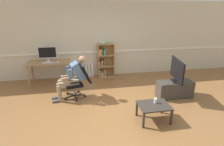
{
  "coord_description": "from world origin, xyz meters",
  "views": [
    {
      "loc": [
        -0.7,
        -3.89,
        2.44
      ],
      "look_at": [
        0.15,
        0.85,
        0.7
      ],
      "focal_mm": 28.87,
      "sensor_mm": 36.0,
      "label": 1
    }
  ],
  "objects_px": {
    "computer_mouse": "(58,62)",
    "office_chair": "(79,80)",
    "coffee_table": "(154,107)",
    "computer_desk": "(49,65)",
    "tv_stand": "(175,89)",
    "tv_screen": "(177,70)",
    "drinking_glass": "(155,101)",
    "person_seated": "(72,76)",
    "radiator": "(80,70)",
    "imac_monitor": "(47,53)",
    "keyboard": "(49,63)",
    "bookshelf": "(105,60)"
  },
  "relations": [
    {
      "from": "computer_mouse",
      "to": "office_chair",
      "type": "relative_size",
      "value": 0.1
    },
    {
      "from": "coffee_table",
      "to": "computer_desk",
      "type": "bearing_deg",
      "value": 134.03
    },
    {
      "from": "computer_desk",
      "to": "tv_stand",
      "type": "bearing_deg",
      "value": -25.09
    },
    {
      "from": "computer_desk",
      "to": "tv_screen",
      "type": "distance_m",
      "value": 4.05
    },
    {
      "from": "computer_desk",
      "to": "tv_stand",
      "type": "distance_m",
      "value": 4.06
    },
    {
      "from": "computer_desk",
      "to": "coffee_table",
      "type": "height_order",
      "value": "computer_desk"
    },
    {
      "from": "tv_screen",
      "to": "office_chair",
      "type": "bearing_deg",
      "value": 89.88
    },
    {
      "from": "tv_screen",
      "to": "drinking_glass",
      "type": "distance_m",
      "value": 1.4
    },
    {
      "from": "person_seated",
      "to": "tv_stand",
      "type": "bearing_deg",
      "value": 69.0
    },
    {
      "from": "radiator",
      "to": "drinking_glass",
      "type": "height_order",
      "value": "radiator"
    },
    {
      "from": "computer_desk",
      "to": "imac_monitor",
      "type": "xyz_separation_m",
      "value": [
        -0.03,
        0.08,
        0.39
      ]
    },
    {
      "from": "tv_screen",
      "to": "coffee_table",
      "type": "distance_m",
      "value": 1.52
    },
    {
      "from": "radiator",
      "to": "person_seated",
      "type": "height_order",
      "value": "person_seated"
    },
    {
      "from": "keyboard",
      "to": "bookshelf",
      "type": "distance_m",
      "value": 1.96
    },
    {
      "from": "coffee_table",
      "to": "drinking_glass",
      "type": "distance_m",
      "value": 0.14
    },
    {
      "from": "computer_mouse",
      "to": "drinking_glass",
      "type": "bearing_deg",
      "value": -46.45
    },
    {
      "from": "bookshelf",
      "to": "office_chair",
      "type": "distance_m",
      "value": 1.78
    },
    {
      "from": "imac_monitor",
      "to": "person_seated",
      "type": "bearing_deg",
      "value": -58.4
    },
    {
      "from": "bookshelf",
      "to": "tv_screen",
      "type": "bearing_deg",
      "value": -48.95
    },
    {
      "from": "computer_desk",
      "to": "person_seated",
      "type": "bearing_deg",
      "value": -57.72
    },
    {
      "from": "computer_desk",
      "to": "office_chair",
      "type": "xyz_separation_m",
      "value": [
        0.96,
        -1.21,
        -0.13
      ]
    },
    {
      "from": "computer_mouse",
      "to": "tv_stand",
      "type": "bearing_deg",
      "value": -25.31
    },
    {
      "from": "drinking_glass",
      "to": "imac_monitor",
      "type": "bearing_deg",
      "value": 134.96
    },
    {
      "from": "person_seated",
      "to": "computer_mouse",
      "type": "bearing_deg",
      "value": -167.92
    },
    {
      "from": "keyboard",
      "to": "computer_desk",
      "type": "bearing_deg",
      "value": 95.01
    },
    {
      "from": "imac_monitor",
      "to": "radiator",
      "type": "relative_size",
      "value": 0.61
    },
    {
      "from": "office_chair",
      "to": "imac_monitor",
      "type": "bearing_deg",
      "value": -154.23
    },
    {
      "from": "office_chair",
      "to": "tv_screen",
      "type": "bearing_deg",
      "value": 67.68
    },
    {
      "from": "bookshelf",
      "to": "radiator",
      "type": "distance_m",
      "value": 0.98
    },
    {
      "from": "imac_monitor",
      "to": "tv_stand",
      "type": "height_order",
      "value": "imac_monitor"
    },
    {
      "from": "computer_desk",
      "to": "keyboard",
      "type": "relative_size",
      "value": 3.23
    },
    {
      "from": "coffee_table",
      "to": "tv_stand",
      "type": "bearing_deg",
      "value": 43.2
    },
    {
      "from": "tv_screen",
      "to": "computer_mouse",
      "type": "bearing_deg",
      "value": 75.17
    },
    {
      "from": "computer_desk",
      "to": "person_seated",
      "type": "xyz_separation_m",
      "value": [
        0.79,
        -1.24,
        -0.0
      ]
    },
    {
      "from": "computer_desk",
      "to": "coffee_table",
      "type": "relative_size",
      "value": 1.94
    },
    {
      "from": "computer_mouse",
      "to": "bookshelf",
      "type": "bearing_deg",
      "value": 14.24
    },
    {
      "from": "computer_desk",
      "to": "tv_stand",
      "type": "xyz_separation_m",
      "value": [
        3.66,
        -1.71,
        -0.41
      ]
    },
    {
      "from": "coffee_table",
      "to": "bookshelf",
      "type": "bearing_deg",
      "value": 103.09
    },
    {
      "from": "keyboard",
      "to": "bookshelf",
      "type": "relative_size",
      "value": 0.32
    },
    {
      "from": "computer_mouse",
      "to": "tv_stand",
      "type": "height_order",
      "value": "computer_mouse"
    },
    {
      "from": "bookshelf",
      "to": "drinking_glass",
      "type": "xyz_separation_m",
      "value": [
        0.76,
        -2.92,
        -0.18
      ]
    },
    {
      "from": "bookshelf",
      "to": "radiator",
      "type": "bearing_deg",
      "value": 173.87
    },
    {
      "from": "imac_monitor",
      "to": "computer_mouse",
      "type": "distance_m",
      "value": 0.46
    },
    {
      "from": "bookshelf",
      "to": "drinking_glass",
      "type": "height_order",
      "value": "bookshelf"
    },
    {
      "from": "imac_monitor",
      "to": "radiator",
      "type": "bearing_deg",
      "value": 16.81
    },
    {
      "from": "bookshelf",
      "to": "tv_screen",
      "type": "distance_m",
      "value": 2.67
    },
    {
      "from": "bookshelf",
      "to": "drinking_glass",
      "type": "relative_size",
      "value": 11.73
    },
    {
      "from": "imac_monitor",
      "to": "computer_mouse",
      "type": "bearing_deg",
      "value": -31.88
    },
    {
      "from": "person_seated",
      "to": "tv_screen",
      "type": "bearing_deg",
      "value": 69.0
    },
    {
      "from": "person_seated",
      "to": "office_chair",
      "type": "bearing_deg",
      "value": 90.0
    }
  ]
}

